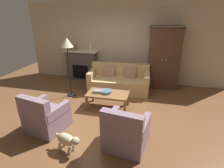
% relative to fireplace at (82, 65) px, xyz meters
% --- Properties ---
extents(ground_plane, '(9.60, 9.60, 0.00)m').
position_rel_fireplace_xyz_m(ground_plane, '(1.55, -2.30, -0.57)').
color(ground_plane, brown).
extents(back_wall, '(7.20, 0.10, 2.80)m').
position_rel_fireplace_xyz_m(back_wall, '(1.55, 0.25, 0.83)').
color(back_wall, beige).
rests_on(back_wall, ground).
extents(fireplace, '(1.26, 0.48, 1.12)m').
position_rel_fireplace_xyz_m(fireplace, '(0.00, 0.00, 0.00)').
color(fireplace, '#4C4947').
rests_on(fireplace, ground).
extents(armoire, '(1.06, 0.57, 2.03)m').
position_rel_fireplace_xyz_m(armoire, '(2.95, -0.08, 0.45)').
color(armoire, '#472D1E').
rests_on(armoire, ground).
extents(couch, '(1.96, 0.96, 0.86)m').
position_rel_fireplace_xyz_m(couch, '(1.58, -0.76, -0.25)').
color(couch, tan).
rests_on(couch, ground).
extents(coffee_table, '(1.10, 0.60, 0.42)m').
position_rel_fireplace_xyz_m(coffee_table, '(1.51, -1.93, -0.20)').
color(coffee_table, olive).
rests_on(coffee_table, ground).
extents(fruit_bowl, '(0.31, 0.31, 0.07)m').
position_rel_fireplace_xyz_m(fruit_bowl, '(1.47, -1.91, -0.11)').
color(fruit_bowl, slate).
rests_on(fruit_bowl, coffee_table).
extents(book_stack, '(0.25, 0.18, 0.07)m').
position_rel_fireplace_xyz_m(book_stack, '(1.25, -1.95, -0.11)').
color(book_stack, gold).
rests_on(book_stack, coffee_table).
extents(mantel_vase_slate, '(0.09, 0.09, 0.25)m').
position_rel_fireplace_xyz_m(mantel_vase_slate, '(-0.38, -0.02, 0.68)').
color(mantel_vase_slate, '#565B66').
rests_on(mantel_vase_slate, fireplace).
extents(mantel_vase_bronze, '(0.10, 0.10, 0.23)m').
position_rel_fireplace_xyz_m(mantel_vase_bronze, '(-0.18, -0.02, 0.67)').
color(mantel_vase_bronze, olive).
rests_on(mantel_vase_bronze, fireplace).
extents(mantel_vase_cream, '(0.09, 0.09, 0.22)m').
position_rel_fireplace_xyz_m(mantel_vase_cream, '(0.38, -0.02, 0.66)').
color(mantel_vase_cream, beige).
rests_on(mantel_vase_cream, fireplace).
extents(armchair_near_left, '(0.91, 0.91, 0.88)m').
position_rel_fireplace_xyz_m(armchair_near_left, '(0.44, -3.23, -0.25)').
color(armchair_near_left, gray).
rests_on(armchair_near_left, ground).
extents(armchair_near_right, '(0.88, 0.88, 0.88)m').
position_rel_fireplace_xyz_m(armchair_near_right, '(2.23, -3.36, -0.25)').
color(armchair_near_right, gray).
rests_on(armchair_near_right, ground).
extents(floor_lamp, '(0.36, 0.36, 1.77)m').
position_rel_fireplace_xyz_m(floor_lamp, '(0.21, -1.46, 0.97)').
color(floor_lamp, black).
rests_on(floor_lamp, ground).
extents(dog, '(0.55, 0.31, 0.39)m').
position_rel_fireplace_xyz_m(dog, '(1.20, -3.74, -0.32)').
color(dog, beige).
rests_on(dog, ground).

